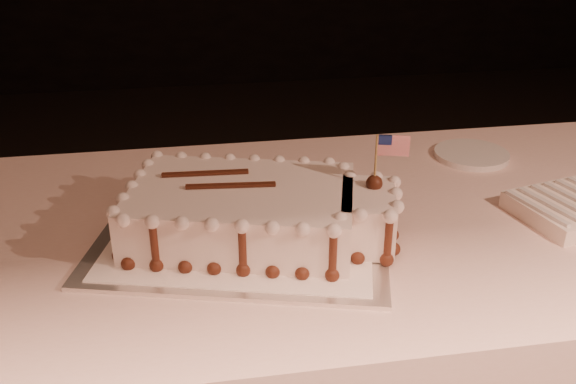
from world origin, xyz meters
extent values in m
cube|color=beige|center=(0.00, 0.60, 0.38)|extent=(2.40, 0.80, 0.75)
cube|color=silver|center=(-0.14, 0.55, 0.75)|extent=(0.58, 0.49, 0.01)
cube|color=white|center=(-0.14, 0.55, 0.76)|extent=(0.52, 0.44, 0.00)
cube|color=white|center=(-0.14, 0.55, 0.80)|extent=(0.43, 0.34, 0.09)
cube|color=white|center=(0.07, 0.49, 0.80)|extent=(0.12, 0.16, 0.09)
sphere|color=#4F2213|center=(-0.33, 0.47, 0.77)|extent=(0.02, 0.02, 0.02)
sphere|color=#4F2213|center=(-0.29, 0.46, 0.77)|extent=(0.02, 0.02, 0.02)
sphere|color=#4F2213|center=(-0.24, 0.45, 0.77)|extent=(0.02, 0.02, 0.02)
sphere|color=#4F2213|center=(-0.20, 0.44, 0.77)|extent=(0.02, 0.02, 0.02)
sphere|color=#4F2213|center=(-0.15, 0.42, 0.77)|extent=(0.02, 0.02, 0.02)
sphere|color=#4F2213|center=(-0.11, 0.41, 0.77)|extent=(0.02, 0.02, 0.02)
sphere|color=#4F2213|center=(-0.06, 0.40, 0.77)|extent=(0.02, 0.02, 0.02)
sphere|color=#4F2213|center=(-0.02, 0.39, 0.77)|extent=(0.02, 0.02, 0.02)
sphere|color=#4F2213|center=(0.00, 0.42, 0.77)|extent=(0.02, 0.02, 0.02)
sphere|color=#4F2213|center=(0.03, 0.43, 0.77)|extent=(0.02, 0.02, 0.02)
sphere|color=#4F2213|center=(0.08, 0.42, 0.77)|extent=(0.02, 0.02, 0.02)
sphere|color=#4F2213|center=(0.10, 0.44, 0.77)|extent=(0.02, 0.02, 0.02)
sphere|color=#4F2213|center=(0.11, 0.49, 0.77)|extent=(0.02, 0.02, 0.02)
sphere|color=#4F2213|center=(0.12, 0.53, 0.77)|extent=(0.02, 0.02, 0.02)
sphere|color=#4F2213|center=(0.10, 0.56, 0.77)|extent=(0.02, 0.02, 0.02)
sphere|color=#4F2213|center=(0.05, 0.57, 0.77)|extent=(0.02, 0.02, 0.02)
sphere|color=#4F2213|center=(0.05, 0.61, 0.77)|extent=(0.02, 0.02, 0.02)
sphere|color=#4F2213|center=(0.03, 0.63, 0.77)|extent=(0.02, 0.02, 0.02)
sphere|color=#4F2213|center=(-0.01, 0.64, 0.77)|extent=(0.02, 0.02, 0.02)
sphere|color=#4F2213|center=(-0.06, 0.66, 0.77)|extent=(0.02, 0.02, 0.02)
sphere|color=#4F2213|center=(-0.10, 0.67, 0.77)|extent=(0.02, 0.02, 0.02)
sphere|color=#4F2213|center=(-0.15, 0.68, 0.77)|extent=(0.02, 0.02, 0.02)
sphere|color=#4F2213|center=(-0.19, 0.69, 0.77)|extent=(0.02, 0.02, 0.02)
sphere|color=#4F2213|center=(-0.24, 0.71, 0.77)|extent=(0.02, 0.02, 0.02)
sphere|color=#4F2213|center=(-0.28, 0.72, 0.77)|extent=(0.02, 0.02, 0.02)
sphere|color=#4F2213|center=(-0.30, 0.68, 0.77)|extent=(0.02, 0.02, 0.02)
sphere|color=#4F2213|center=(-0.31, 0.63, 0.77)|extent=(0.02, 0.02, 0.02)
sphere|color=#4F2213|center=(-0.32, 0.59, 0.77)|extent=(0.02, 0.02, 0.02)
sphere|color=#4F2213|center=(-0.34, 0.55, 0.77)|extent=(0.02, 0.02, 0.02)
sphere|color=#4F2213|center=(-0.35, 0.50, 0.77)|extent=(0.02, 0.02, 0.02)
sphere|color=white|center=(-0.33, 0.47, 0.85)|extent=(0.02, 0.02, 0.02)
sphere|color=white|center=(-0.29, 0.46, 0.85)|extent=(0.02, 0.02, 0.02)
sphere|color=white|center=(-0.24, 0.45, 0.85)|extent=(0.02, 0.02, 0.02)
sphere|color=white|center=(-0.20, 0.44, 0.85)|extent=(0.02, 0.02, 0.02)
sphere|color=white|center=(-0.15, 0.42, 0.85)|extent=(0.02, 0.02, 0.02)
sphere|color=white|center=(-0.11, 0.41, 0.85)|extent=(0.02, 0.02, 0.02)
sphere|color=white|center=(-0.06, 0.40, 0.85)|extent=(0.02, 0.02, 0.02)
sphere|color=white|center=(-0.02, 0.39, 0.85)|extent=(0.02, 0.02, 0.02)
sphere|color=white|center=(0.00, 0.42, 0.85)|extent=(0.02, 0.02, 0.02)
sphere|color=white|center=(0.03, 0.43, 0.85)|extent=(0.02, 0.02, 0.02)
sphere|color=white|center=(0.08, 0.42, 0.85)|extent=(0.02, 0.02, 0.02)
sphere|color=white|center=(0.10, 0.44, 0.85)|extent=(0.02, 0.02, 0.02)
sphere|color=white|center=(0.11, 0.49, 0.85)|extent=(0.02, 0.02, 0.02)
sphere|color=white|center=(0.12, 0.53, 0.85)|extent=(0.02, 0.02, 0.02)
sphere|color=white|center=(0.10, 0.56, 0.85)|extent=(0.02, 0.02, 0.02)
sphere|color=white|center=(0.05, 0.57, 0.85)|extent=(0.02, 0.02, 0.02)
sphere|color=white|center=(0.05, 0.61, 0.85)|extent=(0.02, 0.02, 0.02)
sphere|color=white|center=(0.03, 0.63, 0.85)|extent=(0.02, 0.02, 0.02)
sphere|color=white|center=(-0.01, 0.64, 0.85)|extent=(0.02, 0.02, 0.02)
sphere|color=white|center=(-0.06, 0.66, 0.85)|extent=(0.02, 0.02, 0.02)
sphere|color=white|center=(-0.10, 0.67, 0.85)|extent=(0.02, 0.02, 0.02)
sphere|color=white|center=(-0.15, 0.68, 0.85)|extent=(0.02, 0.02, 0.02)
sphere|color=white|center=(-0.19, 0.69, 0.85)|extent=(0.02, 0.02, 0.02)
sphere|color=white|center=(-0.24, 0.71, 0.85)|extent=(0.02, 0.02, 0.02)
sphere|color=white|center=(-0.28, 0.72, 0.85)|extent=(0.02, 0.02, 0.02)
sphere|color=white|center=(-0.30, 0.68, 0.85)|extent=(0.02, 0.02, 0.02)
sphere|color=white|center=(-0.31, 0.63, 0.85)|extent=(0.02, 0.02, 0.02)
sphere|color=white|center=(-0.32, 0.59, 0.85)|extent=(0.02, 0.02, 0.02)
sphere|color=white|center=(-0.34, 0.55, 0.85)|extent=(0.02, 0.02, 0.02)
sphere|color=white|center=(-0.35, 0.50, 0.85)|extent=(0.02, 0.02, 0.02)
cylinder|color=#4F2213|center=(-0.29, 0.46, 0.80)|extent=(0.01, 0.01, 0.08)
sphere|color=#4F2213|center=(-0.29, 0.46, 0.77)|extent=(0.02, 0.02, 0.02)
cylinder|color=#4F2213|center=(-0.15, 0.42, 0.80)|extent=(0.01, 0.01, 0.08)
sphere|color=#4F2213|center=(-0.15, 0.42, 0.77)|extent=(0.02, 0.02, 0.02)
cylinder|color=#4F2213|center=(-0.02, 0.39, 0.80)|extent=(0.01, 0.01, 0.08)
sphere|color=#4F2213|center=(-0.02, 0.39, 0.77)|extent=(0.02, 0.02, 0.02)
cylinder|color=#4F2213|center=(0.08, 0.42, 0.80)|extent=(0.01, 0.01, 0.08)
sphere|color=#4F2213|center=(0.08, 0.42, 0.77)|extent=(0.02, 0.02, 0.02)
cylinder|color=#4F2213|center=(0.12, 0.53, 0.80)|extent=(0.01, 0.01, 0.08)
sphere|color=#4F2213|center=(0.12, 0.53, 0.77)|extent=(0.02, 0.02, 0.02)
cylinder|color=#4F2213|center=(0.05, 0.61, 0.80)|extent=(0.01, 0.01, 0.08)
sphere|color=#4F2213|center=(0.05, 0.61, 0.77)|extent=(0.02, 0.02, 0.02)
cylinder|color=#4F2213|center=(-0.06, 0.66, 0.80)|extent=(0.01, 0.01, 0.08)
sphere|color=#4F2213|center=(-0.06, 0.66, 0.77)|extent=(0.02, 0.02, 0.02)
cylinder|color=#4F2213|center=(-0.19, 0.69, 0.80)|extent=(0.01, 0.01, 0.08)
sphere|color=#4F2213|center=(-0.19, 0.69, 0.77)|extent=(0.02, 0.02, 0.02)
cylinder|color=#4F2213|center=(-0.30, 0.68, 0.80)|extent=(0.01, 0.01, 0.08)
sphere|color=#4F2213|center=(-0.30, 0.68, 0.77)|extent=(0.02, 0.02, 0.02)
cylinder|color=#4F2213|center=(-0.34, 0.55, 0.80)|extent=(0.01, 0.01, 0.08)
sphere|color=#4F2213|center=(-0.34, 0.55, 0.77)|extent=(0.02, 0.02, 0.02)
cube|color=#4F2213|center=(-0.20, 0.61, 0.85)|extent=(0.15, 0.02, 0.01)
cube|color=#4F2213|center=(-0.16, 0.55, 0.85)|extent=(0.15, 0.02, 0.01)
sphere|color=#4F2213|center=(0.08, 0.52, 0.86)|extent=(0.03, 0.03, 0.03)
cylinder|color=tan|center=(0.08, 0.52, 0.89)|extent=(0.00, 0.00, 0.11)
cube|color=red|center=(0.11, 0.51, 0.93)|extent=(0.05, 0.02, 0.04)
cube|color=navy|center=(0.09, 0.51, 0.93)|extent=(0.02, 0.01, 0.02)
cube|color=white|center=(0.39, 0.51, 0.78)|extent=(0.05, 0.15, 0.01)
cube|color=white|center=(0.42, 0.52, 0.78)|extent=(0.05, 0.15, 0.01)
cube|color=white|center=(0.45, 0.52, 0.78)|extent=(0.05, 0.15, 0.01)
cube|color=white|center=(0.48, 0.53, 0.78)|extent=(0.05, 0.15, 0.01)
cylinder|color=white|center=(0.41, 0.83, 0.76)|extent=(0.17, 0.17, 0.01)
camera|label=1|loc=(-0.22, -0.42, 1.32)|focal=40.00mm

